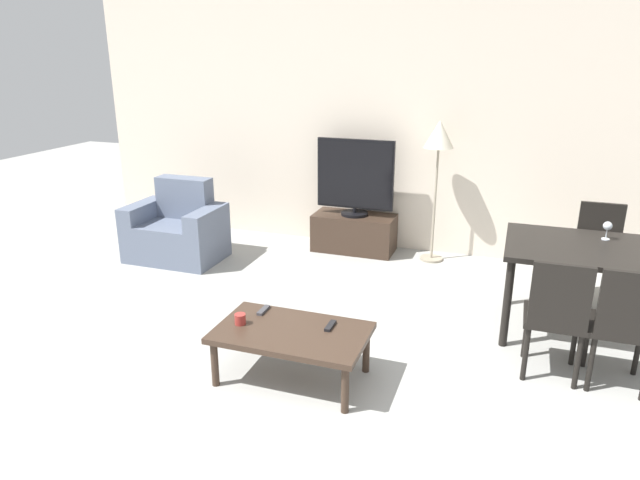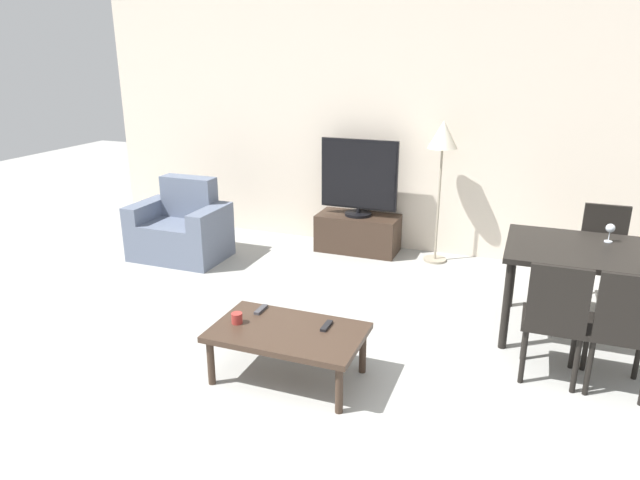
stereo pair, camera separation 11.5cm
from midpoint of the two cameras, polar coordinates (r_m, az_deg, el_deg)
The scene contains 15 objects.
ground_plane at distance 3.30m, azimuth -3.55°, elevation -21.93°, with size 18.00×18.00×0.00m, color #9E9E99.
wall_back at distance 6.21m, azimuth 10.04°, elevation 10.95°, with size 7.85×0.06×2.70m.
armchair at distance 6.28m, azimuth -14.60°, elevation 0.87°, with size 0.97×0.66×0.84m.
tv_stand at distance 6.34m, azimuth 2.92°, elevation 0.74°, with size 0.89×0.43×0.41m.
tv at distance 6.18m, azimuth 3.00°, elevation 6.24°, with size 0.85×0.30×0.83m.
coffee_table at distance 3.87m, azimuth -3.71°, elevation -9.53°, with size 1.01×0.61×0.36m.
dining_table at distance 4.75m, azimuth 24.23°, elevation -1.58°, with size 1.15×0.91×0.73m.
dining_chair_near at distance 4.09m, azimuth 21.83°, elevation -6.87°, with size 0.40×0.40×0.87m.
dining_chair_far at distance 5.54m, azimuth 25.56°, elevation -0.76°, with size 0.40×0.40×0.87m.
dining_chair_near_right at distance 4.13m, azimuth 27.40°, elevation -7.38°, with size 0.40×0.40×0.87m.
floor_lamp at distance 5.90m, azimuth 11.25°, elevation 9.52°, with size 0.30×0.30×1.48m.
remote_primary at distance 3.88m, azimuth 0.19°, elevation -8.58°, with size 0.04×0.15×0.02m.
remote_secondary at distance 4.12m, azimuth -6.47°, elevation -6.99°, with size 0.04×0.15×0.02m.
cup_white_near at distance 3.95m, azimuth -8.82°, elevation -7.83°, with size 0.08×0.08×0.07m.
wine_glass_left at distance 4.92m, azimuth 26.22°, elevation 1.16°, with size 0.07×0.07×0.15m.
Camera 1 is at (0.96, -2.32, 2.14)m, focal length 32.00 mm.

